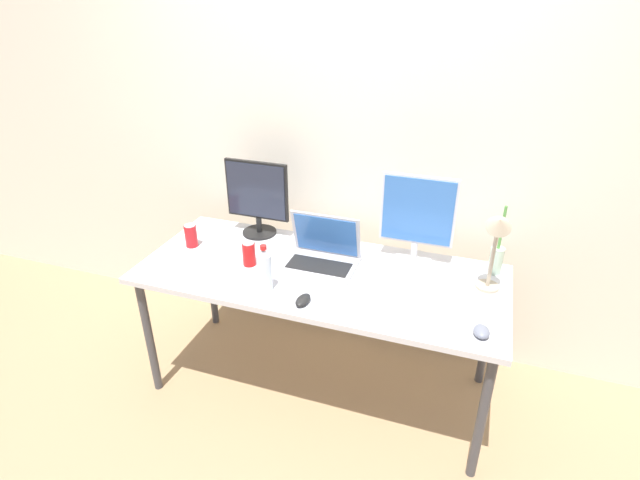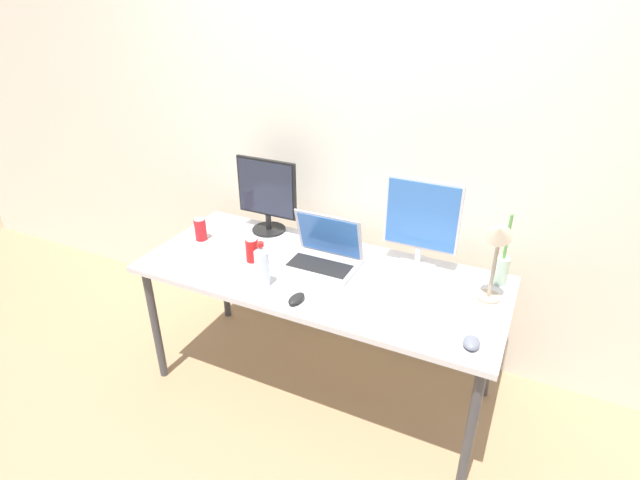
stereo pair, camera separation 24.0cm
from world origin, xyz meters
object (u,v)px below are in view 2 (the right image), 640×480
Objects in this scene: laptop_silver at (324,254)px; water_bottle at (262,266)px; keyboard_main at (396,301)px; mouse_by_laptop at (471,343)px; monitor_center at (421,221)px; desk_lamp at (497,247)px; mouse_by_keyboard at (296,299)px; soda_can_by_laptop at (201,229)px; work_desk at (320,282)px; bamboo_vase at (502,269)px; soda_can_near_keyboard at (252,250)px; monitor_left at (267,194)px; keyboard_aux at (224,275)px.

laptop_silver is 0.36m from water_bottle.
mouse_by_laptop is at bearing -28.43° from keyboard_main.
monitor_center is 0.42m from desk_lamp.
mouse_by_keyboard is 0.83m from soda_can_by_laptop.
desk_lamp reaches higher than soda_can_by_laptop.
soda_can_by_laptop is (-1.54, 0.29, 0.04)m from mouse_by_laptop.
work_desk is 5.04× the size of bamboo_vase.
soda_can_by_laptop is 1.59m from bamboo_vase.
water_bottle is 0.25m from soda_can_near_keyboard.
monitor_left is 1.20× the size of laptop_silver.
water_bottle is at bearing -129.87° from work_desk.
laptop_silver is 0.83× the size of keyboard_main.
keyboard_main and keyboard_aux have the same top height.
water_bottle is at bearing -61.92° from monitor_left.
laptop_silver is 0.99× the size of bamboo_vase.
mouse_by_keyboard is 0.25× the size of desk_lamp.
mouse_by_laptop is (0.79, -0.26, 0.08)m from work_desk.
water_bottle is at bearing -172.21° from keyboard_main.
mouse_by_laptop is at bearing -55.13° from monitor_center.
soda_can_near_keyboard is at bearing 172.08° from keyboard_main.
keyboard_main is (0.44, -0.17, -0.05)m from laptop_silver.
work_desk is 0.59m from monitor_center.
mouse_by_keyboard is at bearing 172.75° from mouse_by_laptop.
keyboard_aux is 0.45m from soda_can_by_laptop.
monitor_center reaches higher than laptop_silver.
soda_can_near_keyboard is (0.10, -0.34, -0.16)m from monitor_left.
keyboard_main is at bearing 29.88° from mouse_by_keyboard.
water_bottle is at bearing -46.47° from soda_can_near_keyboard.
bamboo_vase is at bearing 77.47° from mouse_by_laptop.
water_bottle is (-0.61, -0.50, -0.14)m from monitor_center.
water_bottle is at bearing 172.10° from mouse_by_keyboard.
bamboo_vase reaches higher than keyboard_main.
monitor_left is at bearing 148.23° from work_desk.
keyboard_main is 1.19× the size of bamboo_vase.
bamboo_vase is (0.83, 0.20, 0.02)m from laptop_silver.
monitor_center is 5.13× the size of mouse_by_laptop.
laptop_silver is 0.47m from keyboard_main.
soda_can_by_laptop is (-0.39, 0.08, 0.00)m from soda_can_near_keyboard.
soda_can_by_laptop is at bearing -168.40° from monitor_center.
keyboard_main is (0.43, -0.10, 0.07)m from work_desk.
water_bottle is 1.13m from bamboo_vase.
keyboard_aux is at bearing -82.90° from monitor_left.
monitor_left is 1.39m from mouse_by_laptop.
mouse_by_laptop is at bearing -23.52° from monitor_left.
soda_can_by_laptop is (-0.28, -0.26, -0.16)m from monitor_left.
bamboo_vase reaches higher than work_desk.
laptop_silver is 0.74m from soda_can_by_laptop.
desk_lamp is at bearing -27.04° from monitor_center.
monitor_center is 1.07× the size of keyboard_main.
monitor_left is 0.39m from soda_can_near_keyboard.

